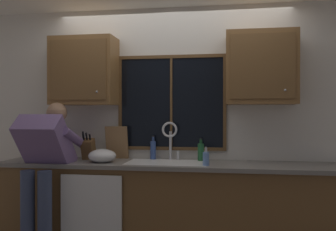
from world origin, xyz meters
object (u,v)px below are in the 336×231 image
object	(u,v)px
knife_block	(88,149)
mixing_bowl	(102,156)
person_standing	(45,161)
soap_dispenser	(206,158)
cutting_board	(117,143)
bottle_green_glass	(153,150)
bottle_tall_clear	(201,152)

from	to	relation	value
knife_block	mixing_bowl	xyz separation A→B (m)	(0.21, -0.17, -0.05)
person_standing	soap_dispenser	size ratio (longest dim) A/B	8.54
knife_block	mixing_bowl	size ratio (longest dim) A/B	1.16
cutting_board	bottle_green_glass	distance (m)	0.40
cutting_board	knife_block	bearing A→B (deg)	-155.95
soap_dispenser	bottle_tall_clear	size ratio (longest dim) A/B	0.77
mixing_bowl	soap_dispenser	bearing A→B (deg)	-4.55
cutting_board	soap_dispenser	bearing A→B (deg)	-21.07
mixing_bowl	cutting_board	bearing A→B (deg)	78.03
mixing_bowl	bottle_green_glass	distance (m)	0.55
person_standing	bottle_green_glass	world-z (taller)	person_standing
person_standing	bottle_tall_clear	distance (m)	1.55
knife_block	soap_dispenser	distance (m)	1.28
knife_block	mixing_bowl	bearing A→B (deg)	-39.14
knife_block	bottle_green_glass	distance (m)	0.68
knife_block	bottle_green_glass	world-z (taller)	knife_block
mixing_bowl	bottle_green_glass	world-z (taller)	bottle_green_glass
mixing_bowl	bottle_tall_clear	world-z (taller)	bottle_tall_clear
mixing_bowl	bottle_green_glass	size ratio (longest dim) A/B	1.10
person_standing	soap_dispenser	xyz separation A→B (m)	(1.55, 0.13, 0.04)
person_standing	mixing_bowl	size ratio (longest dim) A/B	5.49
person_standing	cutting_board	bearing A→B (deg)	41.78
soap_dispenser	bottle_tall_clear	xyz separation A→B (m)	(-0.07, 0.34, 0.03)
mixing_bowl	person_standing	bearing A→B (deg)	-157.15
person_standing	cutting_board	world-z (taller)	person_standing
person_standing	soap_dispenser	world-z (taller)	person_standing
mixing_bowl	knife_block	bearing A→B (deg)	140.86
person_standing	soap_dispenser	distance (m)	1.56
person_standing	bottle_tall_clear	world-z (taller)	person_standing
knife_block	bottle_green_glass	bearing A→B (deg)	11.21
person_standing	bottle_green_glass	size ratio (longest dim) A/B	6.05
person_standing	mixing_bowl	bearing A→B (deg)	22.85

